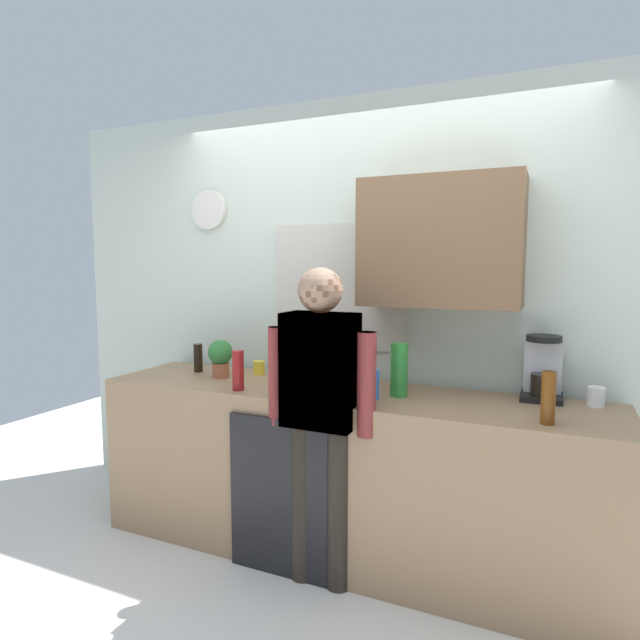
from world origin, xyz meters
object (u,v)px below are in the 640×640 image
object	(u,v)px
bottle_dark_sauce	(198,358)
bottle_red_vinegar	(238,370)
mixing_bowl	(349,381)
bottle_amber_beer	(548,398)
dish_soap	(374,384)
coffee_maker	(543,371)
cup_yellow_cup	(259,368)
cup_white_mug	(596,397)
person_at_sink	(320,400)
person_guest	(320,400)
bottle_clear_soda	(399,370)
potted_plant	(220,356)
cup_terracotta_mug	(309,379)

from	to	relation	value
bottle_dark_sauce	bottle_red_vinegar	distance (m)	0.59
mixing_bowl	bottle_amber_beer	bearing A→B (deg)	-14.54
bottle_red_vinegar	dish_soap	bearing A→B (deg)	10.03
mixing_bowl	dish_soap	xyz separation A→B (m)	(0.20, -0.16, 0.04)
coffee_maker	cup_yellow_cup	bearing A→B (deg)	-177.32
cup_white_mug	dish_soap	distance (m)	1.07
bottle_amber_beer	cup_yellow_cup	bearing A→B (deg)	167.22
coffee_maker	mixing_bowl	world-z (taller)	coffee_maker
person_at_sink	person_guest	bearing A→B (deg)	0.00
coffee_maker	bottle_clear_soda	distance (m)	0.73
bottle_clear_soda	mixing_bowl	size ratio (longest dim) A/B	1.27
cup_white_mug	bottle_red_vinegar	bearing A→B (deg)	-166.29
bottle_red_vinegar	cup_white_mug	xyz separation A→B (m)	(1.76, 0.43, -0.06)
mixing_bowl	dish_soap	distance (m)	0.26
coffee_maker	person_at_sink	size ratio (longest dim) A/B	0.21
potted_plant	dish_soap	size ratio (longest dim) A/B	1.28
bottle_amber_beer	dish_soap	xyz separation A→B (m)	(-0.82, 0.10, -0.04)
cup_yellow_cup	potted_plant	bearing A→B (deg)	-134.27
bottle_red_vinegar	bottle_amber_beer	world-z (taller)	bottle_amber_beer
bottle_amber_beer	cup_white_mug	xyz separation A→B (m)	(0.21, 0.40, -0.07)
coffee_maker	person_at_sink	bearing A→B (deg)	-150.60
cup_terracotta_mug	mixing_bowl	size ratio (longest dim) A/B	0.42
bottle_red_vinegar	bottle_clear_soda	xyz separation A→B (m)	(0.84, 0.23, 0.03)
bottle_amber_beer	potted_plant	bearing A→B (deg)	173.60
person_at_sink	dish_soap	bearing A→B (deg)	35.87
person_guest	bottle_dark_sauce	bearing A→B (deg)	-16.92
mixing_bowl	person_guest	bearing A→B (deg)	-91.47
potted_plant	person_at_sink	distance (m)	0.87
mixing_bowl	person_at_sink	xyz separation A→B (m)	(-0.01, -0.37, -0.02)
bottle_amber_beer	person_at_sink	distance (m)	1.04
dish_soap	person_guest	distance (m)	0.30
cup_terracotta_mug	coffee_maker	bearing A→B (deg)	11.84
mixing_bowl	potted_plant	size ratio (longest dim) A/B	0.96
coffee_maker	cup_yellow_cup	world-z (taller)	coffee_maker
cup_terracotta_mug	person_guest	distance (m)	0.37
potted_plant	dish_soap	bearing A→B (deg)	-5.76
bottle_red_vinegar	dish_soap	distance (m)	0.74
bottle_amber_beer	bottle_red_vinegar	bearing A→B (deg)	-179.03
bottle_red_vinegar	person_guest	bearing A→B (deg)	-8.68
mixing_bowl	dish_soap	world-z (taller)	dish_soap
cup_yellow_cup	mixing_bowl	world-z (taller)	cup_yellow_cup
cup_terracotta_mug	person_at_sink	size ratio (longest dim) A/B	0.06
bottle_dark_sauce	cup_terracotta_mug	size ratio (longest dim) A/B	1.96
bottle_red_vinegar	cup_terracotta_mug	distance (m)	0.40
bottle_dark_sauce	person_guest	bearing A→B (deg)	-20.89
bottle_clear_soda	person_at_sink	xyz separation A→B (m)	(-0.31, -0.31, -0.12)
bottle_amber_beer	mixing_bowl	size ratio (longest dim) A/B	1.05
bottle_amber_beer	bottle_clear_soda	size ratio (longest dim) A/B	0.82
coffee_maker	bottle_red_vinegar	distance (m)	1.59
cup_terracotta_mug	dish_soap	world-z (taller)	dish_soap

